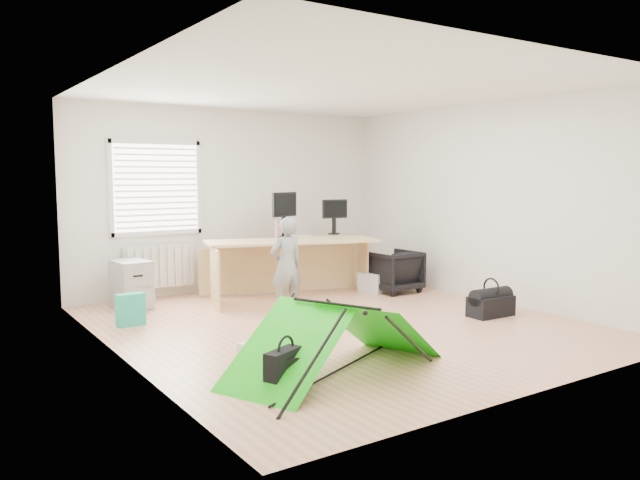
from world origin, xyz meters
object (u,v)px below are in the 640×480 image
storage_crate (377,281)px  laptop_bag (286,369)px  desk (292,269)px  office_chair (394,271)px  filing_cabinet (131,284)px  monitor_left (284,221)px  kite (336,339)px  thermos (277,229)px  monitor_right (334,222)px  person (286,265)px  duffel_bag (491,306)px

storage_crate → laptop_bag: bearing=-138.6°
desk → office_chair: bearing=-2.3°
laptop_bag → filing_cabinet: bearing=67.3°
desk → storage_crate: 1.36m
monitor_left → laptop_bag: size_ratio=1.15×
filing_cabinet → storage_crate: (3.42, -0.83, -0.17)m
kite → storage_crate: bearing=21.0°
storage_crate → thermos: bearing=153.7°
filing_cabinet → storage_crate: filing_cabinet is taller
office_chair → storage_crate: size_ratio=1.31×
laptop_bag → office_chair: bearing=13.8°
desk → filing_cabinet: 2.19m
monitor_right → person: monitor_right is taller
thermos → storage_crate: size_ratio=0.50×
storage_crate → laptop_bag: 4.41m
laptop_bag → monitor_left: bearing=35.3°
thermos → desk: bearing=-83.3°
monitor_right → desk: bearing=-153.2°
desk → monitor_right: size_ratio=5.83×
filing_cabinet → thermos: (2.08, -0.17, 0.63)m
kite → laptop_bag: size_ratio=4.48×
duffel_bag → office_chair: bearing=90.0°
person → laptop_bag: bearing=59.4°
office_chair → person: 2.09m
monitor_right → kite: monitor_right is taller
kite → monitor_left: bearing=41.7°
office_chair → person: size_ratio=0.57×
filing_cabinet → person: (1.54, -1.36, 0.29)m
monitor_left → thermos: (-0.10, 0.02, -0.11)m
filing_cabinet → office_chair: filing_cabinet is taller
desk → person: person is taller
storage_crate → desk: bearing=166.3°
monitor_left → monitor_right: bearing=-19.3°
monitor_right → storage_crate: monitor_right is taller
desk → storage_crate: bearing=3.1°
filing_cabinet → monitor_right: monitor_right is taller
filing_cabinet → laptop_bag: bearing=-94.1°
office_chair → storage_crate: bearing=-51.0°
desk → person: bearing=-108.4°
monitor_left → office_chair: size_ratio=0.74×
office_chair → laptop_bag: office_chair is taller
office_chair → duffel_bag: size_ratio=1.20×
kite → storage_crate: 3.94m
thermos → kite: 3.81m
monitor_right → office_chair: monitor_right is taller
monitor_right → thermos: bearing=-173.1°
filing_cabinet → duffel_bag: (3.53, -2.90, -0.19)m
desk → laptop_bag: (-2.02, -3.23, -0.24)m
storage_crate → kite: bearing=-134.2°
office_chair → storage_crate: (-0.16, 0.19, -0.16)m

